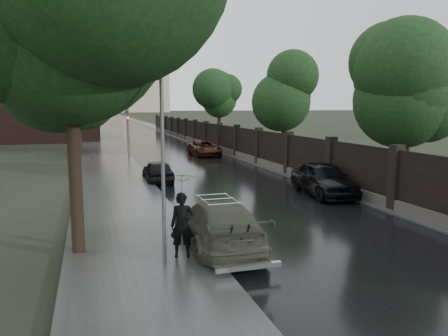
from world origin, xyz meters
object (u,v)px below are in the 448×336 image
at_px(lamp_post, 163,167).
at_px(pedestrian_umbrella, 182,190).
at_px(tree_right_b, 284,97).
at_px(hatchback_left, 158,171).
at_px(car_right_near, 323,179).
at_px(tree_left_far, 78,94).
at_px(tree_right_c, 219,100).
at_px(tree_right_a, 409,91).
at_px(volga_sedan, 218,224).
at_px(car_right_far, 205,148).
at_px(tree_left_near, 68,22).
at_px(traffic_light, 128,130).

relative_size(lamp_post, pedestrian_umbrella, 1.84).
relative_size(tree_right_b, hatchback_left, 1.91).
relative_size(tree_right_b, car_right_near, 1.49).
distance_m(tree_left_far, lamp_post, 28.73).
xyz_separation_m(tree_right_c, lamp_post, (-12.90, -38.50, -2.28)).
relative_size(tree_right_c, hatchback_left, 1.91).
xyz_separation_m(tree_right_a, volga_sedan, (-11.10, -5.35, -4.23)).
bearing_deg(car_right_far, tree_left_near, -114.26).
relative_size(tree_right_c, volga_sedan, 1.42).
xyz_separation_m(lamp_post, car_right_far, (7.63, 25.07, -2.02)).
distance_m(tree_right_a, pedestrian_umbrella, 14.19).
bearing_deg(traffic_light, tree_left_near, -98.53).
bearing_deg(hatchback_left, lamp_post, 82.68).
height_order(tree_right_c, car_right_far, tree_right_c).
bearing_deg(car_right_near, tree_left_near, -148.06).
height_order(hatchback_left, pedestrian_umbrella, pedestrian_umbrella).
bearing_deg(pedestrian_umbrella, tree_left_far, 111.32).
height_order(tree_right_b, car_right_near, tree_right_b).
xyz_separation_m(tree_right_c, car_right_near, (-4.10, -31.39, -4.15)).
bearing_deg(traffic_light, lamp_post, -92.68).
relative_size(lamp_post, car_right_near, 1.09).
distance_m(tree_right_c, car_right_far, 15.05).
relative_size(tree_left_far, volga_sedan, 1.49).
bearing_deg(lamp_post, volga_sedan, 32.61).
xyz_separation_m(tree_right_a, car_right_near, (-4.10, 0.61, -4.15)).
bearing_deg(hatchback_left, volga_sedan, 90.50).
bearing_deg(tree_right_c, tree_left_near, -112.20).
bearing_deg(hatchback_left, tree_right_b, -145.83).
bearing_deg(tree_right_c, pedestrian_umbrella, -107.91).
distance_m(traffic_light, car_right_far, 6.94).
relative_size(tree_right_a, lamp_post, 1.37).
bearing_deg(tree_right_a, lamp_post, -153.26).
bearing_deg(volga_sedan, tree_right_c, -105.06).
bearing_deg(car_right_far, volga_sedan, -105.32).
distance_m(tree_right_c, hatchback_left, 28.05).
height_order(volga_sedan, car_right_near, car_right_near).
bearing_deg(traffic_light, car_right_far, 13.59).
xyz_separation_m(tree_right_c, car_right_far, (-5.27, -13.43, -4.30)).
height_order(car_right_near, car_right_far, car_right_near).
relative_size(lamp_post, hatchback_left, 1.39).
relative_size(tree_left_far, lamp_post, 1.45).
height_order(tree_left_far, tree_right_c, tree_left_far).
relative_size(tree_left_far, car_right_near, 1.57).
xyz_separation_m(car_right_far, pedestrian_umbrella, (-7.10, -24.87, 1.36)).
distance_m(tree_right_a, car_right_far, 19.78).
xyz_separation_m(tree_left_near, car_right_near, (11.00, 5.61, -5.62)).
relative_size(hatchback_left, car_right_near, 0.78).
height_order(tree_left_near, tree_left_far, tree_left_near).
xyz_separation_m(tree_right_a, tree_right_b, (0.00, 14.00, 0.00)).
distance_m(lamp_post, traffic_light, 23.52).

